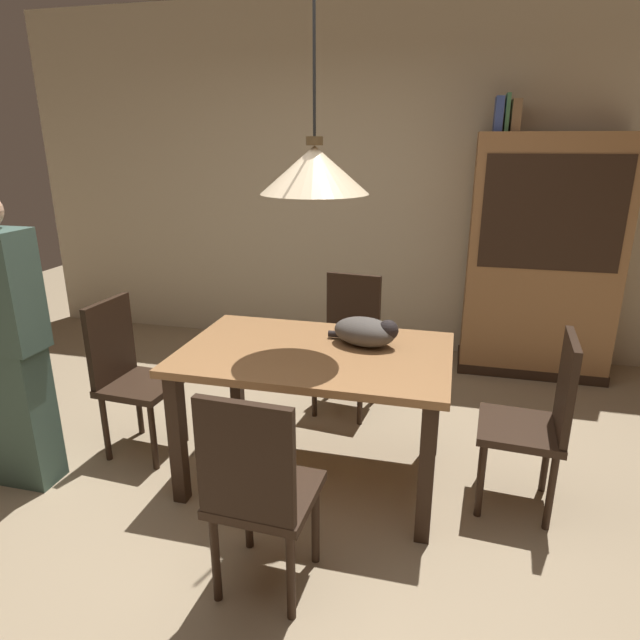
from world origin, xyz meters
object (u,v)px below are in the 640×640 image
(chair_right_side, at_px, (539,417))
(dining_table, at_px, (315,368))
(cat_sleeping, at_px, (366,332))
(book_green_slim, at_px, (507,113))
(person_standing, at_px, (9,347))
(book_brown_thick, at_px, (515,116))
(chair_left_side, at_px, (129,371))
(book_blue_wide, at_px, (498,114))
(pendant_lamp, at_px, (315,169))
(chair_near_front, at_px, (258,488))
(hutch_bookcase, at_px, (541,263))
(chair_far_back, at_px, (348,337))

(chair_right_side, bearing_deg, dining_table, 179.72)
(cat_sleeping, bearing_deg, book_green_slim, 67.33)
(dining_table, xyz_separation_m, person_standing, (-1.51, -0.43, 0.14))
(book_brown_thick, distance_m, person_standing, 3.60)
(person_standing, bearing_deg, chair_left_side, 48.42)
(book_brown_thick, height_order, person_standing, book_brown_thick)
(dining_table, xyz_separation_m, book_blue_wide, (0.90, 1.85, 1.32))
(chair_right_side, xyz_separation_m, person_standing, (-2.64, -0.42, 0.27))
(cat_sleeping, distance_m, book_blue_wide, 2.16)
(chair_left_side, xyz_separation_m, pendant_lamp, (1.13, -0.00, 1.15))
(chair_right_side, distance_m, book_blue_wide, 2.37)
(chair_near_front, distance_m, chair_right_side, 1.43)
(chair_left_side, distance_m, cat_sleeping, 1.42)
(chair_left_side, height_order, cat_sleeping, chair_left_side)
(pendant_lamp, distance_m, book_brown_thick, 2.13)
(cat_sleeping, distance_m, book_green_slim, 2.18)
(chair_near_front, height_order, hutch_bookcase, hutch_bookcase)
(chair_left_side, bearing_deg, book_blue_wide, 42.22)
(book_green_slim, bearing_deg, book_blue_wide, 180.00)
(book_blue_wide, bearing_deg, hutch_bookcase, -0.20)
(cat_sleeping, distance_m, pendant_lamp, 0.88)
(dining_table, bearing_deg, book_brown_thick, 61.07)
(chair_right_side, height_order, chair_left_side, same)
(book_green_slim, bearing_deg, dining_table, -117.46)
(chair_right_side, relative_size, book_blue_wide, 3.88)
(chair_far_back, bearing_deg, book_brown_thick, 43.78)
(hutch_bookcase, bearing_deg, cat_sleeping, -122.28)
(person_standing, bearing_deg, hutch_bookcase, 38.71)
(pendant_lamp, bearing_deg, person_standing, -164.25)
(dining_table, height_order, book_blue_wide, book_blue_wide)
(book_green_slim, bearing_deg, person_standing, -137.37)
(chair_right_side, bearing_deg, book_blue_wide, 96.91)
(chair_near_front, xyz_separation_m, book_brown_thick, (1.03, 2.73, 1.45))
(chair_near_front, height_order, chair_right_side, same)
(pendant_lamp, bearing_deg, book_brown_thick, 61.07)
(hutch_bookcase, bearing_deg, chair_near_front, -116.00)
(dining_table, distance_m, hutch_bookcase, 2.29)
(book_blue_wide, xyz_separation_m, book_green_slim, (0.06, 0.00, 0.01))
(book_brown_thick, bearing_deg, chair_far_back, -136.22)
(pendant_lamp, relative_size, hutch_bookcase, 0.70)
(chair_left_side, height_order, person_standing, person_standing)
(cat_sleeping, xyz_separation_m, person_standing, (-1.76, -0.56, -0.04))
(chair_left_side, relative_size, pendant_lamp, 0.72)
(chair_near_front, distance_m, cat_sleeping, 1.09)
(chair_far_back, xyz_separation_m, person_standing, (-1.52, -1.30, 0.27))
(chair_near_front, distance_m, book_blue_wide, 3.22)
(dining_table, bearing_deg, chair_near_front, -90.24)
(chair_near_front, bearing_deg, chair_right_side, 37.64)
(book_blue_wide, bearing_deg, book_green_slim, 0.00)
(book_blue_wide, bearing_deg, chair_left_side, -137.78)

